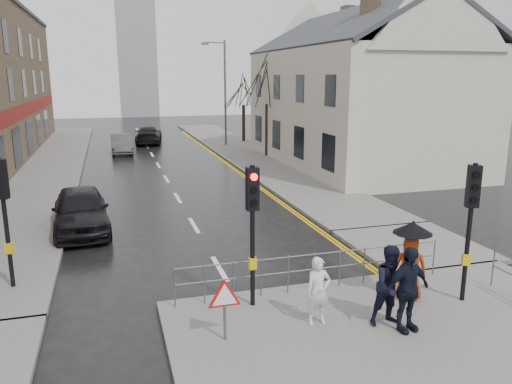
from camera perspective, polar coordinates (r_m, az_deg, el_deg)
ground at (r=12.11m, az=-1.05°, el=-13.84°), size 120.00×120.00×0.00m
near_pavement at (r=10.55m, az=21.44°, el=-18.79°), size 10.00×9.00×0.14m
left_pavement at (r=34.04m, az=-22.41°, el=2.98°), size 4.00×44.00×0.14m
right_pavement at (r=37.02m, az=-1.64°, el=4.72°), size 4.00×40.00×0.14m
pavement_bridge_right at (r=17.22m, az=17.56°, el=-5.85°), size 4.00×4.20×0.14m
building_right_cream at (r=32.06m, az=11.38°, el=11.62°), size 9.00×16.40×10.10m
church_tower at (r=72.62m, az=-13.50°, el=15.57°), size 5.00×5.00×18.00m
traffic_signal_near_left at (r=11.44m, az=-0.40°, el=-2.24°), size 0.28×0.27×3.40m
traffic_signal_near_right at (r=12.74m, az=23.38°, el=-1.74°), size 0.34×0.33×3.40m
traffic_signal_far_left at (r=14.01m, az=-26.92°, el=-0.82°), size 0.34×0.33×3.40m
guard_railing_front at (r=12.87m, az=6.69°, el=-8.05°), size 7.14×0.04×1.00m
warning_sign at (r=10.43m, az=-3.61°, el=-12.16°), size 0.80×0.07×1.35m
street_lamp at (r=39.38m, az=-3.81°, el=11.97°), size 1.83×0.25×8.00m
tree_near at (r=34.02m, az=1.29°, el=12.55°), size 2.40×2.40×6.58m
tree_far at (r=41.85m, az=-1.45°, el=11.68°), size 2.40×2.40×5.64m
pedestrian_a at (r=11.20m, az=7.13°, el=-11.16°), size 0.57×0.39×1.53m
pedestrian_b at (r=11.41m, az=15.23°, el=-10.28°), size 0.89×0.70×1.81m
pedestrian_with_umbrella at (r=12.71m, az=17.26°, el=-7.06°), size 0.96×0.96×1.96m
pedestrian_d at (r=11.23m, az=16.92°, el=-10.59°), size 1.17×0.63×1.89m
car_parked at (r=18.98m, az=-19.40°, el=-1.94°), size 2.19×4.79×1.59m
car_mid at (r=37.43m, az=-15.10°, el=5.32°), size 1.50×4.20×1.38m
car_far at (r=42.34m, az=-12.16°, el=6.38°), size 2.66×5.16×1.43m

